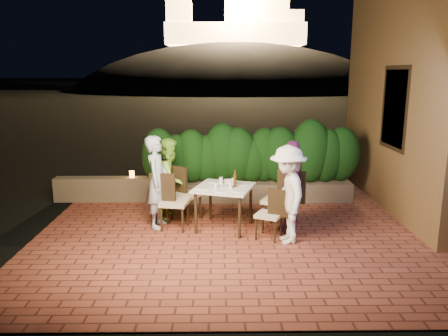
{
  "coord_description": "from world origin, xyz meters",
  "views": [
    {
      "loc": [
        -0.48,
        -6.58,
        2.65
      ],
      "look_at": [
        -0.38,
        0.69,
        1.05
      ],
      "focal_mm": 35.0,
      "sensor_mm": 36.0,
      "label": 1
    }
  ],
  "objects_px": {
    "beer_bottle": "(235,179)",
    "bowl": "(228,181)",
    "chair_left_back": "(186,194)",
    "diner_white": "(288,195)",
    "chair_left_front": "(174,201)",
    "chair_right_back": "(278,199)",
    "diner_green": "(170,178)",
    "diner_purple": "(292,186)",
    "diner_blue": "(157,182)",
    "dining_table": "(224,208)",
    "parapet_lamp": "(132,174)",
    "chair_right_front": "(269,214)"
  },
  "relations": [
    {
      "from": "chair_right_front",
      "to": "parapet_lamp",
      "type": "relative_size",
      "value": 5.98
    },
    {
      "from": "bowl",
      "to": "beer_bottle",
      "type": "bearing_deg",
      "value": -71.09
    },
    {
      "from": "chair_right_front",
      "to": "diner_blue",
      "type": "height_order",
      "value": "diner_blue"
    },
    {
      "from": "dining_table",
      "to": "bowl",
      "type": "relative_size",
      "value": 5.21
    },
    {
      "from": "chair_left_back",
      "to": "parapet_lamp",
      "type": "height_order",
      "value": "chair_left_back"
    },
    {
      "from": "dining_table",
      "to": "parapet_lamp",
      "type": "height_order",
      "value": "dining_table"
    },
    {
      "from": "bowl",
      "to": "diner_green",
      "type": "xyz_separation_m",
      "value": [
        -1.06,
        0.37,
        -0.03
      ]
    },
    {
      "from": "diner_blue",
      "to": "diner_white",
      "type": "relative_size",
      "value": 1.03
    },
    {
      "from": "chair_left_back",
      "to": "diner_white",
      "type": "bearing_deg",
      "value": 1.95
    },
    {
      "from": "bowl",
      "to": "chair_left_front",
      "type": "height_order",
      "value": "chair_left_front"
    },
    {
      "from": "dining_table",
      "to": "chair_left_front",
      "type": "xyz_separation_m",
      "value": [
        -0.85,
        0.01,
        0.11
      ]
    },
    {
      "from": "chair_left_front",
      "to": "diner_purple",
      "type": "height_order",
      "value": "diner_purple"
    },
    {
      "from": "dining_table",
      "to": "chair_right_back",
      "type": "distance_m",
      "value": 0.95
    },
    {
      "from": "parapet_lamp",
      "to": "diner_purple",
      "type": "bearing_deg",
      "value": -30.2
    },
    {
      "from": "beer_bottle",
      "to": "dining_table",
      "type": "bearing_deg",
      "value": 168.35
    },
    {
      "from": "chair_left_front",
      "to": "chair_right_back",
      "type": "height_order",
      "value": "chair_right_back"
    },
    {
      "from": "chair_left_front",
      "to": "diner_purple",
      "type": "distance_m",
      "value": 2.02
    },
    {
      "from": "dining_table",
      "to": "beer_bottle",
      "type": "relative_size",
      "value": 3.19
    },
    {
      "from": "beer_bottle",
      "to": "diner_green",
      "type": "distance_m",
      "value": 1.36
    },
    {
      "from": "diner_blue",
      "to": "diner_purple",
      "type": "bearing_deg",
      "value": -88.98
    },
    {
      "from": "chair_left_back",
      "to": "diner_green",
      "type": "height_order",
      "value": "diner_green"
    },
    {
      "from": "chair_left_front",
      "to": "diner_blue",
      "type": "bearing_deg",
      "value": 169.86
    },
    {
      "from": "chair_left_front",
      "to": "diner_green",
      "type": "xyz_separation_m",
      "value": [
        -0.13,
        0.64,
        0.26
      ]
    },
    {
      "from": "chair_right_front",
      "to": "diner_white",
      "type": "distance_m",
      "value": 0.47
    },
    {
      "from": "bowl",
      "to": "chair_left_front",
      "type": "xyz_separation_m",
      "value": [
        -0.93,
        -0.27,
        -0.29
      ]
    },
    {
      "from": "beer_bottle",
      "to": "chair_left_back",
      "type": "bearing_deg",
      "value": 148.61
    },
    {
      "from": "bowl",
      "to": "chair_left_front",
      "type": "distance_m",
      "value": 1.0
    },
    {
      "from": "chair_left_front",
      "to": "chair_left_back",
      "type": "xyz_separation_m",
      "value": [
        0.16,
        0.49,
        0.0
      ]
    },
    {
      "from": "diner_white",
      "to": "chair_right_front",
      "type": "bearing_deg",
      "value": -125.16
    },
    {
      "from": "bowl",
      "to": "chair_right_back",
      "type": "distance_m",
      "value": 0.94
    },
    {
      "from": "beer_bottle",
      "to": "bowl",
      "type": "xyz_separation_m",
      "value": [
        -0.11,
        0.31,
        -0.12
      ]
    },
    {
      "from": "chair_right_front",
      "to": "diner_green",
      "type": "distance_m",
      "value": 2.06
    },
    {
      "from": "diner_green",
      "to": "diner_purple",
      "type": "relative_size",
      "value": 0.96
    },
    {
      "from": "bowl",
      "to": "diner_purple",
      "type": "distance_m",
      "value": 1.13
    },
    {
      "from": "chair_right_back",
      "to": "parapet_lamp",
      "type": "distance_m",
      "value": 3.31
    },
    {
      "from": "diner_green",
      "to": "parapet_lamp",
      "type": "height_order",
      "value": "diner_green"
    },
    {
      "from": "dining_table",
      "to": "beer_bottle",
      "type": "height_order",
      "value": "beer_bottle"
    },
    {
      "from": "dining_table",
      "to": "diner_purple",
      "type": "bearing_deg",
      "value": -3.31
    },
    {
      "from": "dining_table",
      "to": "diner_purple",
      "type": "height_order",
      "value": "diner_purple"
    },
    {
      "from": "diner_blue",
      "to": "parapet_lamp",
      "type": "xyz_separation_m",
      "value": [
        -0.75,
        1.59,
        -0.23
      ]
    },
    {
      "from": "chair_left_back",
      "to": "parapet_lamp",
      "type": "distance_m",
      "value": 1.72
    },
    {
      "from": "diner_green",
      "to": "chair_right_front",
      "type": "bearing_deg",
      "value": -109.66
    },
    {
      "from": "bowl",
      "to": "diner_green",
      "type": "bearing_deg",
      "value": 160.82
    },
    {
      "from": "beer_bottle",
      "to": "diner_blue",
      "type": "bearing_deg",
      "value": 173.41
    },
    {
      "from": "chair_left_back",
      "to": "chair_right_back",
      "type": "xyz_separation_m",
      "value": [
        1.62,
        -0.5,
        0.04
      ]
    },
    {
      "from": "chair_right_back",
      "to": "diner_white",
      "type": "bearing_deg",
      "value": 122.83
    },
    {
      "from": "bowl",
      "to": "chair_left_back",
      "type": "relative_size",
      "value": 0.18
    },
    {
      "from": "beer_bottle",
      "to": "diner_blue",
      "type": "xyz_separation_m",
      "value": [
        -1.33,
        0.15,
        -0.09
      ]
    },
    {
      "from": "chair_left_front",
      "to": "diner_green",
      "type": "height_order",
      "value": "diner_green"
    },
    {
      "from": "chair_right_back",
      "to": "dining_table",
      "type": "bearing_deg",
      "value": 27.66
    }
  ]
}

